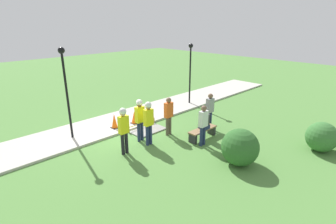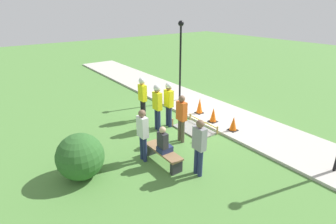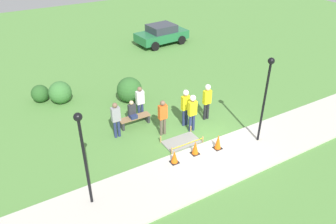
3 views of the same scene
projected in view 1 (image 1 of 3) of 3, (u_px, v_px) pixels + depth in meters
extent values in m
plane|color=#51843D|center=(124.00, 133.00, 12.61)|extent=(60.00, 60.00, 0.00)
cube|color=#BCB7AD|center=(109.00, 124.00, 13.51)|extent=(28.00, 2.72, 0.10)
cube|color=gray|center=(148.00, 130.00, 12.84)|extent=(1.65, 0.98, 0.06)
cube|color=tan|center=(154.00, 121.00, 13.67)|extent=(0.05, 0.05, 0.35)
cube|color=tan|center=(128.00, 129.00, 12.58)|extent=(0.05, 0.05, 0.35)
cube|color=tan|center=(167.00, 126.00, 13.01)|extent=(0.05, 0.05, 0.35)
cube|color=tan|center=(141.00, 135.00, 11.92)|extent=(0.05, 0.05, 0.35)
cube|color=yellow|center=(142.00, 123.00, 13.10)|extent=(1.65, 0.00, 0.04)
cube|color=black|center=(150.00, 118.00, 14.29)|extent=(0.34, 0.34, 0.02)
cone|color=orange|center=(150.00, 113.00, 14.19)|extent=(0.29, 0.29, 0.57)
cube|color=black|center=(135.00, 123.00, 13.54)|extent=(0.34, 0.34, 0.02)
cone|color=orange|center=(134.00, 117.00, 13.44)|extent=(0.29, 0.29, 0.62)
cube|color=black|center=(115.00, 128.00, 12.96)|extent=(0.34, 0.34, 0.02)
cone|color=orange|center=(114.00, 121.00, 12.84)|extent=(0.29, 0.29, 0.70)
cube|color=#2D2D33|center=(212.00, 130.00, 12.42)|extent=(0.12, 0.40, 0.42)
cube|color=#2D2D33|center=(193.00, 139.00, 11.51)|extent=(0.12, 0.40, 0.42)
cube|color=olive|center=(203.00, 129.00, 11.89)|extent=(1.57, 0.44, 0.06)
cube|color=navy|center=(204.00, 126.00, 11.90)|extent=(0.34, 0.44, 0.18)
cube|color=#2D2D33|center=(206.00, 120.00, 11.74)|extent=(0.36, 0.20, 0.50)
sphere|color=tan|center=(206.00, 112.00, 11.62)|extent=(0.21, 0.21, 0.21)
cylinder|color=navy|center=(150.00, 134.00, 11.35)|extent=(0.14, 0.14, 0.90)
cylinder|color=navy|center=(147.00, 136.00, 11.23)|extent=(0.14, 0.14, 0.90)
cube|color=yellow|center=(148.00, 117.00, 11.03)|extent=(0.40, 0.22, 0.72)
sphere|color=#A37A5B|center=(148.00, 107.00, 10.87)|extent=(0.24, 0.24, 0.24)
sphere|color=white|center=(148.00, 105.00, 10.85)|extent=(0.28, 0.28, 0.28)
cylinder|color=black|center=(126.00, 143.00, 10.57)|extent=(0.14, 0.14, 0.91)
cylinder|color=black|center=(123.00, 144.00, 10.45)|extent=(0.14, 0.14, 0.91)
cube|color=yellow|center=(124.00, 125.00, 10.25)|extent=(0.40, 0.22, 0.72)
sphere|color=tan|center=(123.00, 113.00, 10.09)|extent=(0.25, 0.25, 0.25)
sphere|color=white|center=(123.00, 111.00, 10.07)|extent=(0.28, 0.28, 0.28)
cylinder|color=navy|center=(142.00, 131.00, 11.73)|extent=(0.14, 0.14, 0.89)
cylinder|color=navy|center=(139.00, 132.00, 11.61)|extent=(0.14, 0.14, 0.89)
cube|color=yellow|center=(140.00, 114.00, 11.41)|extent=(0.40, 0.22, 0.71)
sphere|color=brown|center=(139.00, 104.00, 11.25)|extent=(0.24, 0.24, 0.24)
sphere|color=white|center=(139.00, 103.00, 11.23)|extent=(0.28, 0.28, 0.28)
cylinder|color=brown|center=(170.00, 125.00, 12.35)|extent=(0.14, 0.14, 0.89)
cylinder|color=brown|center=(167.00, 126.00, 12.23)|extent=(0.14, 0.14, 0.89)
cube|color=#E55B1E|center=(169.00, 110.00, 12.03)|extent=(0.40, 0.22, 0.70)
sphere|color=brown|center=(169.00, 100.00, 11.87)|extent=(0.24, 0.24, 0.24)
cylinder|color=navy|center=(204.00, 135.00, 11.31)|extent=(0.14, 0.14, 0.87)
cylinder|color=navy|center=(201.00, 136.00, 11.19)|extent=(0.14, 0.14, 0.87)
cube|color=silver|center=(203.00, 119.00, 10.99)|extent=(0.40, 0.22, 0.69)
sphere|color=brown|center=(204.00, 108.00, 10.84)|extent=(0.24, 0.24, 0.24)
cylinder|color=navy|center=(210.00, 120.00, 13.02)|extent=(0.14, 0.14, 0.88)
cylinder|color=navy|center=(208.00, 121.00, 12.90)|extent=(0.14, 0.14, 0.88)
cube|color=gray|center=(210.00, 105.00, 12.70)|extent=(0.40, 0.22, 0.70)
sphere|color=brown|center=(211.00, 96.00, 12.55)|extent=(0.24, 0.24, 0.24)
cylinder|color=black|center=(67.00, 97.00, 11.30)|extent=(0.10, 0.10, 3.77)
sphere|color=black|center=(61.00, 50.00, 10.65)|extent=(0.28, 0.28, 0.28)
cylinder|color=black|center=(190.00, 76.00, 16.41)|extent=(0.10, 0.10, 3.50)
sphere|color=black|center=(191.00, 46.00, 15.81)|extent=(0.28, 0.28, 0.28)
sphere|color=#387033|center=(322.00, 137.00, 10.71)|extent=(1.24, 1.24, 1.24)
sphere|color=#2D6028|center=(240.00, 147.00, 9.65)|extent=(1.40, 1.40, 1.40)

